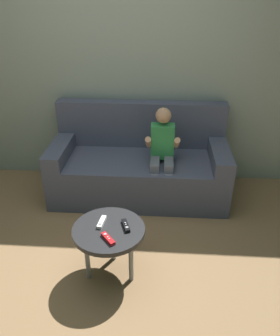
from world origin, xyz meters
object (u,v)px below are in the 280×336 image
Objects in this scene: couch at (140,166)px; person_seated_on_couch at (162,152)px; coffee_table at (109,233)px; game_remote_black_far_corner at (126,226)px; game_remote_white_near_edge at (102,222)px; game_remote_red_center at (108,239)px.

couch is 1.82× the size of person_seated_on_couch.
person_seated_on_couch is 1.86× the size of coffee_table.
coffee_table is (-0.37, -1.03, -0.17)m from person_seated_on_couch.
person_seated_on_couch reaches higher than game_remote_black_far_corner.
couch reaches higher than game_remote_black_far_corner.
game_remote_red_center is (0.07, -0.18, 0.00)m from game_remote_white_near_edge.
person_seated_on_couch is 1.11m from coffee_table.
game_remote_black_far_corner is at bearing -90.80° from couch.
person_seated_on_couch is at bearing 76.22° from game_remote_black_far_corner.
game_remote_black_far_corner is at bearing -103.78° from person_seated_on_couch.
game_remote_red_center is at bearing -95.26° from couch.
game_remote_white_near_edge is at bearing 171.09° from game_remote_black_far_corner.
coffee_table is 0.10m from game_remote_white_near_edge.
game_remote_red_center reaches higher than coffee_table.
person_seated_on_couch is at bearing 66.38° from game_remote_white_near_edge.
game_remote_white_near_edge is (-0.20, -1.17, 0.14)m from couch.
game_remote_red_center is at bearing -67.29° from game_remote_white_near_edge.
game_remote_black_far_corner is (0.11, 0.15, 0.00)m from game_remote_red_center.
person_seated_on_couch is 7.44× the size of game_remote_red_center.
game_remote_white_near_edge is 0.19m from game_remote_red_center.
couch reaches higher than game_remote_white_near_edge.
coffee_table is 0.14m from game_remote_red_center.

